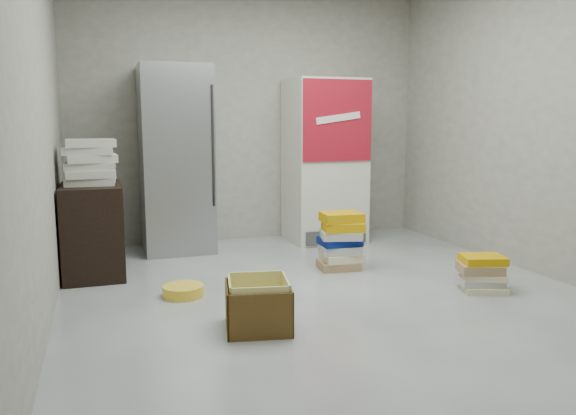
{
  "coord_description": "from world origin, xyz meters",
  "views": [
    {
      "loc": [
        -1.65,
        -3.71,
        1.33
      ],
      "look_at": [
        -0.16,
        0.7,
        0.62
      ],
      "focal_mm": 35.0,
      "sensor_mm": 36.0,
      "label": 1
    }
  ],
  "objects_px": {
    "steel_fridge": "(176,160)",
    "coke_cooler": "(325,161)",
    "wood_shelf": "(93,230)",
    "cardboard_box": "(258,308)",
    "phonebook_stack_main": "(341,241)"
  },
  "relations": [
    {
      "from": "wood_shelf",
      "to": "phonebook_stack_main",
      "type": "bearing_deg",
      "value": -13.74
    },
    {
      "from": "steel_fridge",
      "to": "coke_cooler",
      "type": "distance_m",
      "value": 1.65
    },
    {
      "from": "steel_fridge",
      "to": "coke_cooler",
      "type": "relative_size",
      "value": 1.06
    },
    {
      "from": "wood_shelf",
      "to": "steel_fridge",
      "type": "bearing_deg",
      "value": 41.31
    },
    {
      "from": "wood_shelf",
      "to": "cardboard_box",
      "type": "relative_size",
      "value": 1.66
    },
    {
      "from": "coke_cooler",
      "to": "cardboard_box",
      "type": "bearing_deg",
      "value": -120.76
    },
    {
      "from": "cardboard_box",
      "to": "coke_cooler",
      "type": "bearing_deg",
      "value": 69.98
    },
    {
      "from": "steel_fridge",
      "to": "cardboard_box",
      "type": "xyz_separation_m",
      "value": [
        0.18,
        -2.47,
        -0.81
      ]
    },
    {
      "from": "wood_shelf",
      "to": "cardboard_box",
      "type": "xyz_separation_m",
      "value": [
        1.01,
        -1.74,
        -0.26
      ]
    },
    {
      "from": "phonebook_stack_main",
      "to": "coke_cooler",
      "type": "bearing_deg",
      "value": 83.32
    },
    {
      "from": "coke_cooler",
      "to": "cardboard_box",
      "type": "height_order",
      "value": "coke_cooler"
    },
    {
      "from": "steel_fridge",
      "to": "wood_shelf",
      "type": "height_order",
      "value": "steel_fridge"
    },
    {
      "from": "coke_cooler",
      "to": "steel_fridge",
      "type": "bearing_deg",
      "value": 179.82
    },
    {
      "from": "coke_cooler",
      "to": "phonebook_stack_main",
      "type": "height_order",
      "value": "coke_cooler"
    },
    {
      "from": "phonebook_stack_main",
      "to": "cardboard_box",
      "type": "distance_m",
      "value": 1.66
    }
  ]
}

